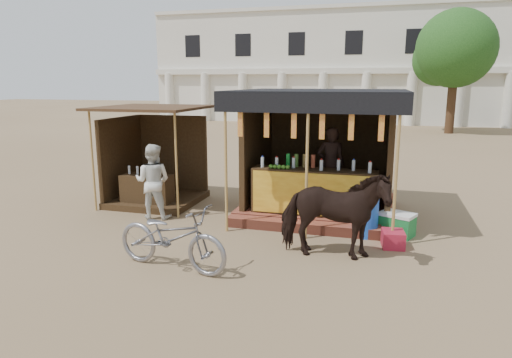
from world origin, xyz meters
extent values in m
plane|color=#846B4C|center=(0.00, 0.00, 0.00)|extent=(120.00, 120.00, 0.00)
cube|color=brown|center=(1.00, 3.50, 0.11)|extent=(3.40, 2.80, 0.22)
cube|color=brown|center=(1.00, 1.95, 0.10)|extent=(3.40, 0.35, 0.20)
cube|color=#3B2915|center=(1.00, 2.55, 0.69)|extent=(2.60, 0.55, 0.95)
cube|color=#C07F16|center=(1.00, 2.27, 0.69)|extent=(2.50, 0.02, 0.88)
cube|color=#3B2915|center=(1.00, 4.75, 1.47)|extent=(3.00, 0.12, 2.50)
cube|color=#3B2915|center=(-0.50, 3.50, 1.47)|extent=(0.12, 2.50, 2.50)
cube|color=#3B2915|center=(2.50, 3.50, 1.47)|extent=(0.12, 2.50, 2.50)
cube|color=black|center=(1.00, 3.30, 2.75)|extent=(3.60, 3.60, 0.06)
cube|color=black|center=(1.00, 1.52, 2.57)|extent=(3.60, 0.06, 0.36)
cylinder|color=tan|center=(-0.60, 1.55, 1.38)|extent=(0.06, 0.06, 2.75)
cylinder|color=tan|center=(1.00, 1.55, 1.38)|extent=(0.06, 0.06, 2.75)
cylinder|color=tan|center=(2.60, 1.55, 1.38)|extent=(0.06, 0.06, 2.75)
cube|color=red|center=(-0.30, 1.55, 2.20)|extent=(0.10, 0.02, 0.55)
cube|color=red|center=(0.22, 1.55, 2.20)|extent=(0.10, 0.02, 0.55)
cube|color=red|center=(0.74, 1.55, 2.20)|extent=(0.10, 0.02, 0.55)
cube|color=red|center=(1.26, 1.55, 2.20)|extent=(0.10, 0.02, 0.55)
cube|color=red|center=(1.78, 1.55, 2.20)|extent=(0.10, 0.02, 0.55)
cube|color=red|center=(2.30, 1.55, 2.20)|extent=(0.10, 0.02, 0.55)
imported|color=black|center=(1.21, 3.60, 1.09)|extent=(0.70, 0.53, 1.74)
cube|color=#3B2915|center=(-3.00, 3.20, 0.07)|extent=(2.00, 2.00, 0.15)
cube|color=#3B2915|center=(-3.00, 4.15, 1.05)|extent=(1.90, 0.10, 2.10)
cube|color=#3B2915|center=(-3.95, 3.20, 1.05)|extent=(0.10, 1.90, 2.10)
cube|color=#472D19|center=(-3.00, 3.10, 2.35)|extent=(2.40, 2.40, 0.06)
cylinder|color=tan|center=(-4.05, 2.15, 1.18)|extent=(0.05, 0.05, 2.35)
cylinder|color=tan|center=(-1.95, 2.15, 1.18)|extent=(0.05, 0.05, 2.35)
cube|color=#3B2915|center=(-3.00, 2.70, 0.40)|extent=(1.20, 0.50, 0.80)
imported|color=black|center=(1.61, 0.67, 0.77)|extent=(1.86, 0.92, 1.54)
imported|color=gray|center=(-0.82, -0.47, 0.53)|extent=(2.11, 1.04, 1.06)
imported|color=silver|center=(-2.46, 2.00, 0.82)|extent=(0.86, 0.71, 1.64)
cylinder|color=blue|center=(2.10, 2.00, 0.38)|extent=(0.48, 0.48, 0.76)
cube|color=#A31B30|center=(2.62, 1.51, 0.15)|extent=(0.44, 0.49, 0.30)
cube|color=#1C7E37|center=(2.69, 2.20, 0.20)|extent=(0.74, 0.64, 0.40)
cube|color=white|center=(2.69, 2.20, 0.43)|extent=(0.76, 0.66, 0.06)
cube|color=silver|center=(-2.00, 30.00, 4.00)|extent=(26.00, 7.00, 8.00)
cube|color=silver|center=(-2.00, 26.40, 3.70)|extent=(26.00, 0.50, 0.40)
cube|color=silver|center=(-2.00, 26.50, 8.05)|extent=(26.00, 0.30, 0.25)
cylinder|color=silver|center=(-14.00, 26.40, 1.80)|extent=(0.70, 0.70, 3.60)
cylinder|color=silver|center=(-11.00, 26.40, 1.80)|extent=(0.70, 0.70, 3.60)
cylinder|color=silver|center=(-8.00, 26.40, 1.80)|extent=(0.70, 0.70, 3.60)
cylinder|color=silver|center=(-5.00, 26.40, 1.80)|extent=(0.70, 0.70, 3.60)
cylinder|color=silver|center=(-2.00, 26.40, 1.80)|extent=(0.70, 0.70, 3.60)
cylinder|color=silver|center=(1.00, 26.40, 1.80)|extent=(0.70, 0.70, 3.60)
cylinder|color=silver|center=(4.00, 26.40, 1.80)|extent=(0.70, 0.70, 3.60)
cylinder|color=silver|center=(7.00, 26.40, 1.80)|extent=(0.70, 0.70, 3.60)
cylinder|color=silver|center=(10.00, 26.40, 1.80)|extent=(0.70, 0.70, 3.60)
cylinder|color=#382314|center=(6.00, 22.00, 2.00)|extent=(0.50, 0.50, 4.00)
sphere|color=#2B5E20|center=(6.00, 22.00, 4.80)|extent=(4.40, 4.40, 4.40)
sphere|color=#2B5E20|center=(5.20, 22.60, 4.20)|extent=(2.99, 2.99, 2.99)
camera|label=1|loc=(2.35, -6.75, 2.95)|focal=32.00mm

